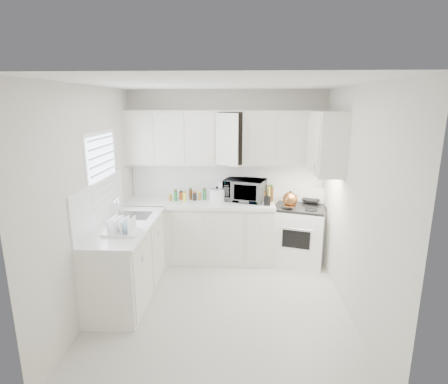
# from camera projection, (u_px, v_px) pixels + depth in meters

# --- Properties ---
(floor) EXTENTS (3.20, 3.20, 0.00)m
(floor) POSITION_uv_depth(u_px,v_px,m) (221.00, 304.00, 4.42)
(floor) COLOR beige
(floor) RESTS_ON ground
(ceiling) EXTENTS (3.20, 3.20, 0.00)m
(ceiling) POSITION_uv_depth(u_px,v_px,m) (221.00, 84.00, 3.79)
(ceiling) COLOR white
(ceiling) RESTS_ON ground
(wall_back) EXTENTS (3.00, 0.00, 3.00)m
(wall_back) POSITION_uv_depth(u_px,v_px,m) (227.00, 175.00, 5.66)
(wall_back) COLOR beige
(wall_back) RESTS_ON ground
(wall_front) EXTENTS (3.00, 0.00, 3.00)m
(wall_front) POSITION_uv_depth(u_px,v_px,m) (209.00, 263.00, 2.55)
(wall_front) COLOR beige
(wall_front) RESTS_ON ground
(wall_left) EXTENTS (0.00, 3.20, 3.20)m
(wall_left) POSITION_uv_depth(u_px,v_px,m) (92.00, 201.00, 4.17)
(wall_left) COLOR beige
(wall_left) RESTS_ON ground
(wall_right) EXTENTS (0.00, 3.20, 3.20)m
(wall_right) POSITION_uv_depth(u_px,v_px,m) (354.00, 204.00, 4.04)
(wall_right) COLOR beige
(wall_right) RESTS_ON ground
(window_blinds) EXTENTS (0.06, 0.96, 1.06)m
(window_blinds) POSITION_uv_depth(u_px,v_px,m) (103.00, 174.00, 4.45)
(window_blinds) COLOR white
(window_blinds) RESTS_ON wall_left
(lower_cabinets_back) EXTENTS (2.22, 0.60, 0.90)m
(lower_cabinets_back) POSITION_uv_depth(u_px,v_px,m) (201.00, 232.00, 5.59)
(lower_cabinets_back) COLOR beige
(lower_cabinets_back) RESTS_ON floor
(lower_cabinets_left) EXTENTS (0.60, 1.60, 0.90)m
(lower_cabinets_left) POSITION_uv_depth(u_px,v_px,m) (128.00, 262.00, 4.56)
(lower_cabinets_left) COLOR beige
(lower_cabinets_left) RESTS_ON floor
(countertop_back) EXTENTS (2.24, 0.64, 0.05)m
(countertop_back) POSITION_uv_depth(u_px,v_px,m) (200.00, 203.00, 5.46)
(countertop_back) COLOR silver
(countertop_back) RESTS_ON lower_cabinets_back
(countertop_left) EXTENTS (0.64, 1.62, 0.05)m
(countertop_left) POSITION_uv_depth(u_px,v_px,m) (126.00, 226.00, 4.44)
(countertop_left) COLOR silver
(countertop_left) RESTS_ON lower_cabinets_left
(backsplash_back) EXTENTS (2.98, 0.02, 0.55)m
(backsplash_back) POSITION_uv_depth(u_px,v_px,m) (227.00, 180.00, 5.66)
(backsplash_back) COLOR silver
(backsplash_back) RESTS_ON wall_back
(backsplash_left) EXTENTS (0.02, 1.60, 0.55)m
(backsplash_left) POSITION_uv_depth(u_px,v_px,m) (100.00, 202.00, 4.38)
(backsplash_left) COLOR silver
(backsplash_left) RESTS_ON wall_left
(upper_cabinets_back) EXTENTS (3.00, 0.33, 0.80)m
(upper_cabinets_back) POSITION_uv_depth(u_px,v_px,m) (226.00, 164.00, 5.45)
(upper_cabinets_back) COLOR beige
(upper_cabinets_back) RESTS_ON wall_back
(upper_cabinets_right) EXTENTS (0.33, 0.90, 0.80)m
(upper_cabinets_right) POSITION_uv_depth(u_px,v_px,m) (324.00, 173.00, 4.79)
(upper_cabinets_right) COLOR beige
(upper_cabinets_right) RESTS_ON wall_right
(sink) EXTENTS (0.42, 0.38, 0.30)m
(sink) POSITION_uv_depth(u_px,v_px,m) (134.00, 207.00, 4.75)
(sink) COLOR gray
(sink) RESTS_ON countertop_left
(stove) EXTENTS (0.89, 0.80, 1.14)m
(stove) POSITION_uv_depth(u_px,v_px,m) (299.00, 227.00, 5.48)
(stove) COLOR white
(stove) RESTS_ON floor
(tea_kettle) EXTENTS (0.33, 0.31, 0.24)m
(tea_kettle) POSITION_uv_depth(u_px,v_px,m) (290.00, 198.00, 5.22)
(tea_kettle) COLOR #985529
(tea_kettle) RESTS_ON stove
(frying_pan) EXTENTS (0.38, 0.51, 0.04)m
(frying_pan) POSITION_uv_depth(u_px,v_px,m) (311.00, 199.00, 5.53)
(frying_pan) COLOR black
(frying_pan) RESTS_ON stove
(microwave) EXTENTS (0.67, 0.50, 0.40)m
(microwave) POSITION_uv_depth(u_px,v_px,m) (245.00, 188.00, 5.47)
(microwave) COLOR gray
(microwave) RESTS_ON countertop_back
(rice_cooker) EXTENTS (0.26, 0.26, 0.23)m
(rice_cooker) POSITION_uv_depth(u_px,v_px,m) (217.00, 194.00, 5.44)
(rice_cooker) COLOR white
(rice_cooker) RESTS_ON countertop_back
(paper_towel) EXTENTS (0.12, 0.12, 0.27)m
(paper_towel) POSITION_uv_depth(u_px,v_px,m) (222.00, 191.00, 5.56)
(paper_towel) COLOR white
(paper_towel) RESTS_ON countertop_back
(utensil_crock) EXTENTS (0.13, 0.13, 0.32)m
(utensil_crock) POSITION_uv_depth(u_px,v_px,m) (267.00, 195.00, 5.22)
(utensil_crock) COLOR black
(utensil_crock) RESTS_ON countertop_back
(dish_rack) EXTENTS (0.40, 0.31, 0.21)m
(dish_rack) POSITION_uv_depth(u_px,v_px,m) (121.00, 225.00, 4.09)
(dish_rack) COLOR white
(dish_rack) RESTS_ON countertop_left
(spice_left_0) EXTENTS (0.06, 0.06, 0.13)m
(spice_left_0) POSITION_uv_depth(u_px,v_px,m) (172.00, 195.00, 5.59)
(spice_left_0) COLOR olive
(spice_left_0) RESTS_ON countertop_back
(spice_left_1) EXTENTS (0.06, 0.06, 0.13)m
(spice_left_1) POSITION_uv_depth(u_px,v_px,m) (175.00, 196.00, 5.50)
(spice_left_1) COLOR #2A7F3E
(spice_left_1) RESTS_ON countertop_back
(spice_left_2) EXTENTS (0.06, 0.06, 0.13)m
(spice_left_2) POSITION_uv_depth(u_px,v_px,m) (181.00, 195.00, 5.58)
(spice_left_2) COLOR #BA4E18
(spice_left_2) RESTS_ON countertop_back
(spice_left_3) EXTENTS (0.06, 0.06, 0.13)m
(spice_left_3) POSITION_uv_depth(u_px,v_px,m) (185.00, 197.00, 5.49)
(spice_left_3) COLOR #E2F639
(spice_left_3) RESTS_ON countertop_back
(spice_left_4) EXTENTS (0.06, 0.06, 0.13)m
(spice_left_4) POSITION_uv_depth(u_px,v_px,m) (191.00, 195.00, 5.58)
(spice_left_4) COLOR #543518
(spice_left_4) RESTS_ON countertop_back
(spice_left_5) EXTENTS (0.06, 0.06, 0.13)m
(spice_left_5) POSITION_uv_depth(u_px,v_px,m) (195.00, 197.00, 5.48)
(spice_left_5) COLOR black
(spice_left_5) RESTS_ON countertop_back
(spice_left_6) EXTENTS (0.06, 0.06, 0.13)m
(spice_left_6) POSITION_uv_depth(u_px,v_px,m) (200.00, 195.00, 5.57)
(spice_left_6) COLOR olive
(spice_left_6) RESTS_ON countertop_back
(spice_left_7) EXTENTS (0.06, 0.06, 0.13)m
(spice_left_7) POSITION_uv_depth(u_px,v_px,m) (205.00, 197.00, 5.48)
(spice_left_7) COLOR #2A7F3E
(spice_left_7) RESTS_ON countertop_back
(sauce_right_0) EXTENTS (0.06, 0.06, 0.19)m
(sauce_right_0) POSITION_uv_depth(u_px,v_px,m) (264.00, 193.00, 5.56)
(sauce_right_0) COLOR #BA4E18
(sauce_right_0) RESTS_ON countertop_back
(sauce_right_1) EXTENTS (0.06, 0.06, 0.19)m
(sauce_right_1) POSITION_uv_depth(u_px,v_px,m) (268.00, 194.00, 5.50)
(sauce_right_1) COLOR #E2F639
(sauce_right_1) RESTS_ON countertop_back
(sauce_right_2) EXTENTS (0.06, 0.06, 0.19)m
(sauce_right_2) POSITION_uv_depth(u_px,v_px,m) (271.00, 194.00, 5.55)
(sauce_right_2) COLOR #543518
(sauce_right_2) RESTS_ON countertop_back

